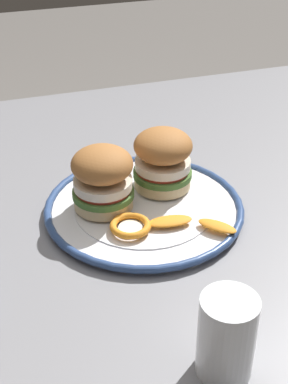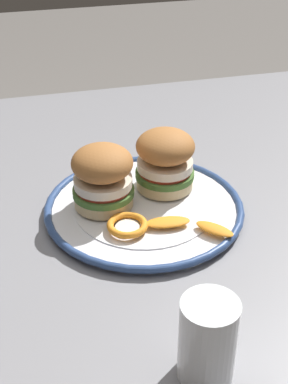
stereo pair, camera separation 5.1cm
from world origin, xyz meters
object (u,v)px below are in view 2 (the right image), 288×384
object	(u,v)px
dinner_plate	(144,208)
dining_table	(151,248)
sandwich_half_left	(103,176)
sandwich_half_right	(165,159)
drinking_glass	(207,343)

from	to	relation	value
dinner_plate	dining_table	bearing A→B (deg)	-122.93
dining_table	sandwich_half_left	size ratio (longest dim) A/B	10.62
sandwich_half_left	sandwich_half_right	world-z (taller)	same
sandwich_half_left	drinking_glass	bearing A→B (deg)	98.64
dining_table	sandwich_half_left	bearing A→B (deg)	11.28
sandwich_half_left	sandwich_half_right	bearing A→B (deg)	-165.54
sandwich_half_right	sandwich_half_left	bearing A→B (deg)	14.46
dining_table	sandwich_half_right	bearing A→B (deg)	-155.78
sandwich_half_left	drinking_glass	xyz separation A→B (m)	(-0.05, 0.34, -0.02)
drinking_glass	sandwich_half_right	bearing A→B (deg)	-98.65
dining_table	dinner_plate	world-z (taller)	dinner_plate
dining_table	dinner_plate	bearing A→B (deg)	57.07
dinner_plate	sandwich_half_left	distance (m)	0.09
sandwich_half_left	sandwich_half_right	distance (m)	0.11
sandwich_half_left	dining_table	bearing A→B (deg)	-168.72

